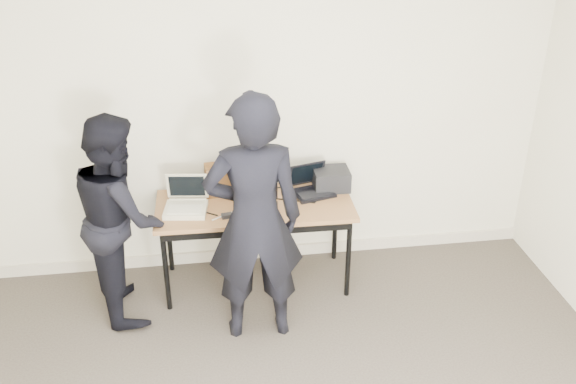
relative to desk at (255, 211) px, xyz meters
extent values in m
cube|color=beige|center=(0.12, 0.40, 0.69)|extent=(4.50, 0.05, 2.70)
cube|color=brown|center=(0.00, 0.01, 0.04)|extent=(1.51, 0.67, 0.03)
cylinder|color=black|center=(-0.69, -0.24, -0.32)|extent=(0.04, 0.04, 0.68)
cylinder|color=black|center=(0.69, -0.26, -0.32)|extent=(0.04, 0.04, 0.68)
cylinder|color=black|center=(-0.69, 0.29, -0.32)|extent=(0.04, 0.04, 0.68)
cylinder|color=black|center=(0.69, 0.27, -0.32)|extent=(0.04, 0.04, 0.68)
cube|color=black|center=(0.00, -0.27, -0.02)|extent=(1.40, 0.04, 0.06)
cube|color=beige|center=(-0.52, -0.04, 0.08)|extent=(0.34, 0.30, 0.04)
cube|color=beige|center=(-0.52, -0.07, 0.10)|extent=(0.27, 0.17, 0.01)
cube|color=beige|center=(-0.50, 0.10, 0.20)|extent=(0.31, 0.09, 0.22)
cube|color=black|center=(-0.50, 0.10, 0.20)|extent=(0.27, 0.07, 0.18)
cube|color=beige|center=(-0.50, 0.09, 0.10)|extent=(0.28, 0.05, 0.02)
cube|color=black|center=(0.01, -0.11, 0.07)|extent=(0.33, 0.26, 0.02)
cube|color=black|center=(0.01, -0.13, 0.08)|extent=(0.26, 0.15, 0.01)
cube|color=black|center=(0.03, 0.04, 0.19)|extent=(0.31, 0.10, 0.22)
cube|color=#26333F|center=(0.03, 0.03, 0.19)|extent=(0.27, 0.08, 0.18)
cube|color=black|center=(0.02, 0.01, 0.08)|extent=(0.28, 0.05, 0.01)
cube|color=black|center=(0.47, 0.10, 0.07)|extent=(0.35, 0.29, 0.02)
cube|color=black|center=(0.48, 0.07, 0.08)|extent=(0.27, 0.18, 0.01)
cube|color=black|center=(0.43, 0.23, 0.18)|extent=(0.31, 0.15, 0.20)
cube|color=black|center=(0.44, 0.23, 0.18)|extent=(0.27, 0.12, 0.17)
cube|color=black|center=(0.44, 0.20, 0.08)|extent=(0.27, 0.09, 0.01)
cube|color=brown|center=(-0.18, 0.23, 0.18)|extent=(0.37, 0.19, 0.24)
cube|color=brown|center=(-0.17, 0.17, 0.28)|extent=(0.36, 0.10, 0.07)
cube|color=brown|center=(-0.02, 0.25, 0.16)|extent=(0.02, 0.10, 0.02)
ellipsoid|color=white|center=(-0.15, 0.23, 0.34)|extent=(0.14, 0.12, 0.08)
cube|color=black|center=(0.63, 0.19, 0.14)|extent=(0.28, 0.24, 0.16)
cube|color=black|center=(-0.22, -0.17, 0.07)|extent=(0.09, 0.06, 0.03)
cube|color=black|center=(0.52, 0.07, 0.06)|extent=(0.13, 0.24, 0.01)
cube|color=black|center=(0.15, 0.24, 0.06)|extent=(0.25, 0.05, 0.01)
cube|color=black|center=(0.30, 0.02, 0.06)|extent=(0.32, 0.13, 0.01)
cube|color=black|center=(-0.42, -0.04, 0.06)|extent=(0.28, 0.20, 0.01)
cube|color=silver|center=(0.01, -0.11, 0.06)|extent=(0.22, 0.14, 0.01)
cube|color=silver|center=(-0.21, -0.12, 0.06)|extent=(0.24, 0.16, 0.01)
imported|color=black|center=(-0.05, -0.57, 0.25)|extent=(0.67, 0.44, 1.82)
imported|color=black|center=(-0.98, -0.15, 0.12)|extent=(0.76, 0.88, 1.56)
cube|color=#C1B69F|center=(0.12, 0.36, -0.61)|extent=(4.50, 0.03, 0.10)
camera|label=1|loc=(-0.34, -4.28, 2.40)|focal=40.00mm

